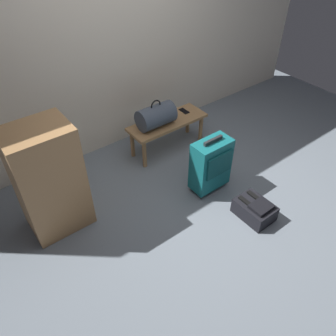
{
  "coord_description": "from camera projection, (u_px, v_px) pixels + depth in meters",
  "views": [
    {
      "loc": [
        -1.83,
        -1.69,
        2.55
      ],
      "look_at": [
        -0.18,
        0.47,
        0.25
      ],
      "focal_mm": 35.34,
      "sensor_mm": 36.0,
      "label": 1
    }
  ],
  "objects": [
    {
      "name": "cell_phone",
      "position": [
        184.0,
        111.0,
        4.18
      ],
      "size": [
        0.07,
        0.14,
        0.01
      ],
      "color": "black",
      "rests_on": "bench"
    },
    {
      "name": "backpack_dark",
      "position": [
        255.0,
        209.0,
        3.32
      ],
      "size": [
        0.28,
        0.38,
        0.21
      ],
      "color": "black",
      "rests_on": "ground"
    },
    {
      "name": "suitcase_upright_teal",
      "position": [
        211.0,
        164.0,
        3.48
      ],
      "size": [
        0.42,
        0.25,
        0.66
      ],
      "color": "#14666B",
      "rests_on": "ground"
    },
    {
      "name": "duffel_bag_slate",
      "position": [
        156.0,
        116.0,
        3.84
      ],
      "size": [
        0.44,
        0.26,
        0.34
      ],
      "color": "#475160",
      "rests_on": "bench"
    },
    {
      "name": "back_wall",
      "position": [
        118.0,
        28.0,
        3.59
      ],
      "size": [
        6.0,
        0.1,
        2.8
      ],
      "primitive_type": "cube",
      "color": "silver",
      "rests_on": "ground"
    },
    {
      "name": "ground_plane",
      "position": [
        208.0,
        202.0,
        3.53
      ],
      "size": [
        6.6,
        6.6,
        0.0
      ],
      "primitive_type": "plane",
      "color": "slate"
    },
    {
      "name": "bench",
      "position": [
        168.0,
        125.0,
        4.05
      ],
      "size": [
        1.0,
        0.36,
        0.4
      ],
      "color": "#A87A4C",
      "rests_on": "ground"
    },
    {
      "name": "side_cabinet",
      "position": [
        49.0,
        180.0,
        2.97
      ],
      "size": [
        0.56,
        0.44,
        1.1
      ],
      "color": "#A87A4C",
      "rests_on": "ground"
    }
  ]
}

